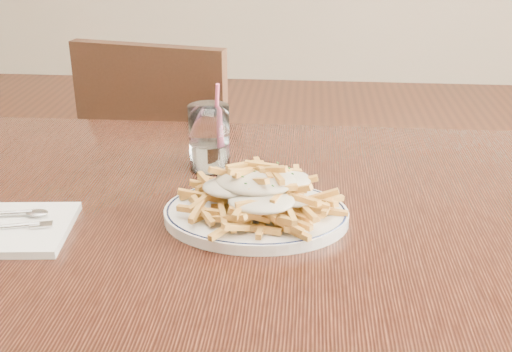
# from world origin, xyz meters

# --- Properties ---
(table) EXTENTS (1.20, 0.80, 0.75)m
(table) POSITION_xyz_m (0.00, 0.00, 0.67)
(table) COLOR black
(table) RESTS_ON ground
(chair_far) EXTENTS (0.46, 0.46, 0.86)m
(chair_far) POSITION_xyz_m (-0.19, 0.74, 0.48)
(chair_far) COLOR black
(chair_far) RESTS_ON ground
(fries_plate) EXTENTS (0.30, 0.27, 0.02)m
(fries_plate) POSITION_xyz_m (0.11, -0.02, 0.76)
(fries_plate) COLOR white
(fries_plate) RESTS_ON table
(loaded_fries) EXTENTS (0.26, 0.23, 0.07)m
(loaded_fries) POSITION_xyz_m (0.11, -0.02, 0.80)
(loaded_fries) COLOR #BE8B3A
(loaded_fries) RESTS_ON fries_plate
(water_glass) EXTENTS (0.07, 0.07, 0.15)m
(water_glass) POSITION_xyz_m (0.01, 0.16, 0.80)
(water_glass) COLOR white
(water_glass) RESTS_ON table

